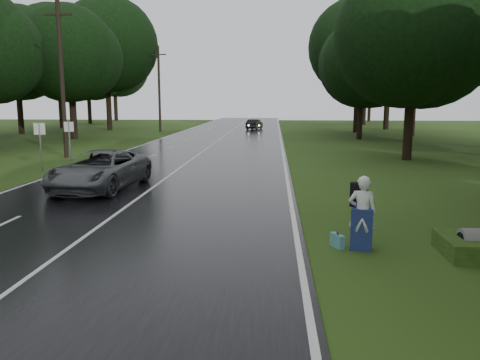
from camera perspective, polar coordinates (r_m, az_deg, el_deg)
The scene contains 16 objects.
ground at distance 12.81m, azimuth -20.02°, elevation -8.00°, with size 160.00×160.00×0.00m, color #2C4915.
road at distance 31.76m, azimuth -5.28°, elevation 2.79°, with size 12.00×140.00×0.04m, color black.
lane_center at distance 31.76m, azimuth -5.28°, elevation 2.83°, with size 0.12×140.00×0.01m, color silver.
grey_car at distance 20.78m, azimuth -16.39°, elevation 1.16°, with size 2.68×5.80×1.61m, color #55585B.
far_car at distance 61.11m, azimuth 1.74°, elevation 6.68°, with size 1.36×3.91×1.29m, color black.
hitchhiker at distance 12.32m, azimuth 14.40°, elevation -4.15°, with size 0.77×0.73×1.90m.
suitcase at distance 12.53m, azimuth 11.57°, elevation -7.15°, with size 0.14×0.50×0.35m, color teal.
utility_pole_mid at distance 33.44m, azimuth -20.06°, elevation 2.55°, with size 1.80×0.28×10.06m, color black, non-canonical shape.
utility_pole_far at distance 58.29m, azimuth -9.52°, elevation 5.74°, with size 1.80×0.28×10.02m, color black, non-canonical shape.
road_sign_a at distance 27.54m, azimuth -22.61°, elevation 1.01°, with size 0.61×0.10×2.55m, color white, non-canonical shape.
road_sign_b at distance 30.80m, azimuth -19.61°, elevation 2.03°, with size 0.59×0.10×2.45m, color white, non-canonical shape.
tree_left_e at distance 49.11m, azimuth -19.21°, elevation 4.66°, with size 8.88×8.88×13.88m, color black, non-canonical shape.
tree_left_f at distance 62.64m, azimuth -15.33°, elevation 5.79°, with size 11.63×11.63×18.17m, color black, non-canonical shape.
tree_right_d at distance 31.99m, azimuth 19.33°, elevation 2.30°, with size 8.25×8.25×12.89m, color black, non-canonical shape.
tree_right_e at distance 47.40m, azimuth 14.07°, elevation 4.74°, with size 7.72×7.72×12.06m, color black, non-canonical shape.
tree_right_f at distance 57.62m, azimuth 13.65°, elevation 5.56°, with size 10.66×10.66×16.66m, color black, non-canonical shape.
Camera 1 is at (5.15, -11.12, 3.74)m, focal length 35.59 mm.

